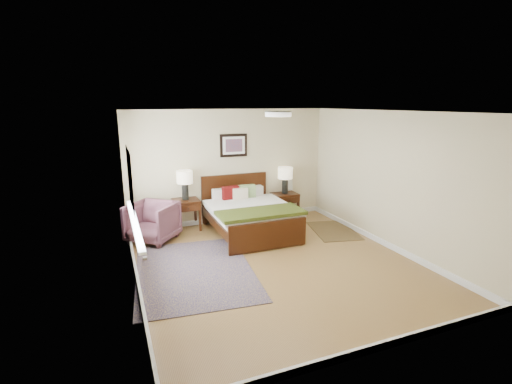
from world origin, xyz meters
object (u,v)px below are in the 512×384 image
lamp_right (285,175)px  rug_persian (195,271)px  bed (249,210)px  lamp_left (185,180)px  nightstand_left (186,206)px  armchair (152,222)px  nightstand_right (285,203)px

lamp_right → rug_persian: (-2.61, -2.07, -1.00)m
bed → lamp_left: size_ratio=3.23×
nightstand_left → armchair: armchair is taller
nightstand_left → nightstand_right: size_ratio=1.12×
bed → nightstand_right: size_ratio=3.40×
bed → armchair: size_ratio=2.34×
lamp_left → rug_persian: size_ratio=0.24×
bed → armchair: bed is taller
lamp_left → armchair: 1.11m
bed → armchair: (-1.89, 0.29, -0.11)m
rug_persian → lamp_right: bearing=44.3°
bed → nightstand_left: size_ratio=3.03×
nightstand_right → lamp_left: bearing=179.7°
nightstand_left → lamp_left: size_ratio=1.07×
bed → rug_persian: (-1.44, -1.33, -0.49)m
bed → rug_persian: bearing=-137.2°
lamp_left → armchair: (-0.75, -0.45, -0.69)m
lamp_left → armchair: size_ratio=0.72×
bed → nightstand_right: 1.39m
nightstand_right → lamp_right: bearing=90.0°
lamp_left → nightstand_right: bearing=-0.3°
bed → nightstand_left: (-1.14, 0.72, 0.03)m
bed → lamp_right: lamp_right is taller
nightstand_left → lamp_right: bearing=0.5°
lamp_right → armchair: bearing=-171.7°
nightstand_left → nightstand_right: bearing=0.2°
nightstand_left → rug_persian: (-0.30, -2.05, -0.52)m
nightstand_right → armchair: armchair is taller
rug_persian → armchair: bearing=111.3°
lamp_left → rug_persian: lamp_left is taller
nightstand_right → lamp_right: 0.65m
nightstand_left → lamp_left: lamp_left is taller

